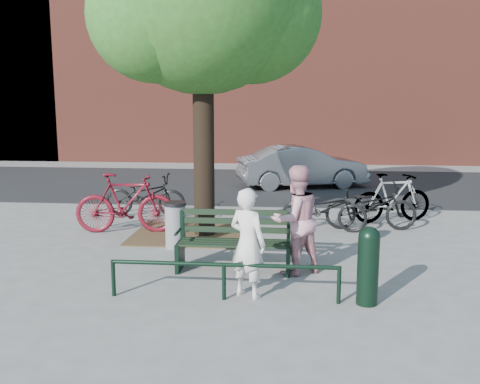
# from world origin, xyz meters

# --- Properties ---
(ground) EXTENTS (90.00, 90.00, 0.00)m
(ground) POSITION_xyz_m (0.00, 0.00, 0.00)
(ground) COLOR gray
(ground) RESTS_ON ground
(dirt_pit) EXTENTS (2.40, 2.00, 0.02)m
(dirt_pit) POSITION_xyz_m (-1.00, 2.20, 0.01)
(dirt_pit) COLOR brown
(dirt_pit) RESTS_ON ground
(road) EXTENTS (40.00, 7.00, 0.01)m
(road) POSITION_xyz_m (0.00, 8.50, 0.01)
(road) COLOR black
(road) RESTS_ON ground
(townhouse_row) EXTENTS (45.00, 4.00, 14.00)m
(townhouse_row) POSITION_xyz_m (0.17, 16.00, 6.25)
(townhouse_row) COLOR brown
(townhouse_row) RESTS_ON ground
(park_bench) EXTENTS (1.74, 0.54, 0.97)m
(park_bench) POSITION_xyz_m (-0.00, 0.08, 0.48)
(park_bench) COLOR black
(park_bench) RESTS_ON ground
(guard_railing) EXTENTS (3.06, 0.06, 0.51)m
(guard_railing) POSITION_xyz_m (0.00, -1.20, 0.40)
(guard_railing) COLOR black
(guard_railing) RESTS_ON ground
(person_left) EXTENTS (0.65, 0.58, 1.48)m
(person_left) POSITION_xyz_m (0.30, -1.05, 0.74)
(person_left) COLOR silver
(person_left) RESTS_ON ground
(person_right) EXTENTS (1.02, 0.96, 1.66)m
(person_right) POSITION_xyz_m (0.94, 0.01, 0.83)
(person_right) COLOR #CE8D98
(person_right) RESTS_ON ground
(bollard) EXTENTS (0.28, 0.28, 1.03)m
(bollard) POSITION_xyz_m (1.86, -1.18, 0.55)
(bollard) COLOR black
(bollard) RESTS_ON ground
(litter_bin) EXTENTS (0.40, 0.40, 0.82)m
(litter_bin) POSITION_xyz_m (-1.17, 1.24, 0.42)
(litter_bin) COLOR gray
(litter_bin) RESTS_ON ground
(bicycle_a) EXTENTS (1.86, 0.67, 0.97)m
(bicycle_a) POSITION_xyz_m (-2.40, 3.73, 0.49)
(bicycle_a) COLOR black
(bicycle_a) RESTS_ON ground
(bicycle_b) EXTENTS (2.04, 0.78, 1.20)m
(bicycle_b) POSITION_xyz_m (-2.37, 2.20, 0.60)
(bicycle_b) COLOR #540C16
(bicycle_b) RESTS_ON ground
(bicycle_c) EXTENTS (1.84, 0.68, 0.96)m
(bicycle_c) POSITION_xyz_m (2.50, 2.93, 0.48)
(bicycle_c) COLOR black
(bicycle_c) RESTS_ON ground
(bicycle_d) EXTENTS (1.85, 1.03, 1.07)m
(bicycle_d) POSITION_xyz_m (3.06, 3.65, 0.54)
(bicycle_d) COLOR gray
(bicycle_d) RESTS_ON ground
(bicycle_e) EXTENTS (1.80, 0.91, 0.90)m
(bicycle_e) POSITION_xyz_m (1.54, 2.76, 0.45)
(bicycle_e) COLOR black
(bicycle_e) RESTS_ON ground
(parked_car) EXTENTS (4.04, 2.34, 1.26)m
(parked_car) POSITION_xyz_m (1.22, 8.12, 0.63)
(parked_car) COLOR slate
(parked_car) RESTS_ON ground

